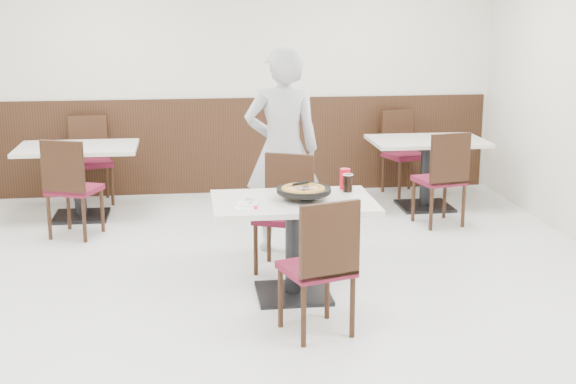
{
  "coord_description": "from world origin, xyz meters",
  "views": [
    {
      "loc": [
        -0.57,
        -5.67,
        2.2
      ],
      "look_at": [
        0.12,
        -0.3,
        0.89
      ],
      "focal_mm": 50.0,
      "sensor_mm": 36.0,
      "label": 1
    }
  ],
  "objects": [
    {
      "name": "chair_near",
      "position": [
        0.26,
        -0.67,
        0.47
      ],
      "size": [
        0.53,
        0.53,
        0.95
      ],
      "primitive_type": null,
      "rotation": [
        0.0,
        0.0,
        0.31
      ],
      "color": "black",
      "rests_on": "floor"
    },
    {
      "name": "wainscot_back",
      "position": [
        0.0,
        3.48,
        0.55
      ],
      "size": [
        5.9,
        0.03,
        1.1
      ],
      "primitive_type": "cube",
      "color": "black",
      "rests_on": "floor"
    },
    {
      "name": "pizza_pan",
      "position": [
        0.28,
        0.04,
        0.79
      ],
      "size": [
        0.37,
        0.37,
        0.01
      ],
      "primitive_type": "cylinder",
      "rotation": [
        0.0,
        0.0,
        -0.12
      ],
      "color": "black",
      "rests_on": "trivet"
    },
    {
      "name": "cola_glass",
      "position": [
        0.66,
        0.24,
        0.81
      ],
      "size": [
        0.08,
        0.08,
        0.13
      ],
      "primitive_type": "cylinder",
      "rotation": [
        0.0,
        0.0,
        -0.12
      ],
      "color": "black",
      "rests_on": "main_table"
    },
    {
      "name": "pizza",
      "position": [
        0.28,
        0.04,
        0.81
      ],
      "size": [
        0.38,
        0.38,
        0.02
      ],
      "primitive_type": "cylinder",
      "rotation": [
        0.0,
        0.0,
        -0.12
      ],
      "color": "#B48433",
      "rests_on": "pizza_pan"
    },
    {
      "name": "wall_back",
      "position": [
        0.0,
        3.5,
        1.4
      ],
      "size": [
        6.0,
        0.04,
        2.8
      ],
      "primitive_type": "cube",
      "color": "beige",
      "rests_on": "floor"
    },
    {
      "name": "bg_table_right",
      "position": [
        1.97,
        2.49,
        0.38
      ],
      "size": [
        1.28,
        0.93,
        0.75
      ],
      "primitive_type": null,
      "rotation": [
        0.0,
        0.0,
        0.11
      ],
      "color": "white",
      "rests_on": "floor"
    },
    {
      "name": "bg_chair_left_far",
      "position": [
        -1.61,
        3.15,
        0.47
      ],
      "size": [
        0.51,
        0.51,
        0.95
      ],
      "primitive_type": null,
      "rotation": [
        0.0,
        0.0,
        3.39
      ],
      "color": "black",
      "rests_on": "floor"
    },
    {
      "name": "red_cup",
      "position": [
        0.65,
        0.35,
        0.83
      ],
      "size": [
        0.09,
        0.09,
        0.16
      ],
      "primitive_type": "cylinder",
      "rotation": [
        0.0,
        0.0,
        -0.12
      ],
      "color": "red",
      "rests_on": "main_table"
    },
    {
      "name": "pizza_server",
      "position": [
        0.28,
        0.04,
        0.84
      ],
      "size": [
        0.09,
        0.11,
        0.0
      ],
      "primitive_type": "cube",
      "rotation": [
        0.0,
        0.0,
        0.06
      ],
      "color": "white",
      "rests_on": "pizza"
    },
    {
      "name": "bg_chair_right_near",
      "position": [
        1.91,
        1.83,
        0.47
      ],
      "size": [
        0.5,
        0.5,
        0.95
      ],
      "primitive_type": null,
      "rotation": [
        0.0,
        0.0,
        0.22
      ],
      "color": "black",
      "rests_on": "floor"
    },
    {
      "name": "main_table",
      "position": [
        0.2,
        0.04,
        0.38
      ],
      "size": [
        1.29,
        0.94,
        0.75
      ],
      "primitive_type": null,
      "rotation": [
        0.0,
        0.0,
        -0.12
      ],
      "color": "white",
      "rests_on": "floor"
    },
    {
      "name": "napkin",
      "position": [
        -0.17,
        -0.12,
        0.75
      ],
      "size": [
        0.15,
        0.15,
        0.0
      ],
      "primitive_type": "cube",
      "rotation": [
        0.0,
        0.0,
        0.02
      ],
      "color": "white",
      "rests_on": "main_table"
    },
    {
      "name": "bg_chair_right_far",
      "position": [
        1.92,
        3.13,
        0.47
      ],
      "size": [
        0.52,
        0.52,
        0.95
      ],
      "primitive_type": null,
      "rotation": [
        0.0,
        0.0,
        3.44
      ],
      "color": "black",
      "rests_on": "floor"
    },
    {
      "name": "bg_table_left",
      "position": [
        -1.67,
        2.54,
        0.38
      ],
      "size": [
        1.23,
        0.85,
        0.75
      ],
      "primitive_type": null,
      "rotation": [
        0.0,
        0.0,
        0.04
      ],
      "color": "white",
      "rests_on": "floor"
    },
    {
      "name": "diner_person",
      "position": [
        0.26,
        1.22,
        0.91
      ],
      "size": [
        0.68,
        0.46,
        1.82
      ],
      "primitive_type": "imported",
      "rotation": [
        0.0,
        0.0,
        3.17
      ],
      "color": "#B6B6BB",
      "rests_on": "floor"
    },
    {
      "name": "floor",
      "position": [
        0.0,
        0.0,
        0.0
      ],
      "size": [
        7.0,
        7.0,
        0.0
      ],
      "primitive_type": "plane",
      "color": "#B8B8B3",
      "rests_on": "ground"
    },
    {
      "name": "side_plate",
      "position": [
        -0.15,
        -0.07,
        0.76
      ],
      "size": [
        0.19,
        0.19,
        0.01
      ],
      "primitive_type": "cylinder",
      "rotation": [
        0.0,
        0.0,
        -0.12
      ],
      "color": "white",
      "rests_on": "napkin"
    },
    {
      "name": "bg_chair_left_near",
      "position": [
        -1.63,
        1.88,
        0.47
      ],
      "size": [
        0.54,
        0.54,
        0.95
      ],
      "primitive_type": null,
      "rotation": [
        0.0,
        0.0,
        -0.38
      ],
      "color": "black",
      "rests_on": "floor"
    },
    {
      "name": "wall_front",
      "position": [
        0.0,
        -3.5,
        1.4
      ],
      "size": [
        6.0,
        0.04,
        2.8
      ],
      "primitive_type": "cube",
      "color": "beige",
      "rests_on": "floor"
    },
    {
      "name": "trivet",
      "position": [
        0.31,
        0.05,
        0.77
      ],
      "size": [
        0.13,
        0.13,
        0.04
      ],
      "primitive_type": "cylinder",
      "rotation": [
        0.0,
        0.0,
        -0.12
      ],
      "color": "black",
      "rests_on": "main_table"
    },
    {
      "name": "chair_far",
      "position": [
        0.2,
        0.63,
        0.47
      ],
      "size": [
        0.55,
        0.55,
        0.95
      ],
      "primitive_type": null,
      "rotation": [
        0.0,
        0.0,
        2.73
      ],
      "color": "black",
      "rests_on": "floor"
    },
    {
      "name": "fork",
      "position": [
        -0.12,
        -0.05,
        0.77
      ],
      "size": [
        0.06,
        0.15,
        0.0
      ],
      "primitive_type": "cube",
      "rotation": [
        0.0,
        0.0,
        -0.33
      ],
      "color": "white",
      "rests_on": "side_plate"
    }
  ]
}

